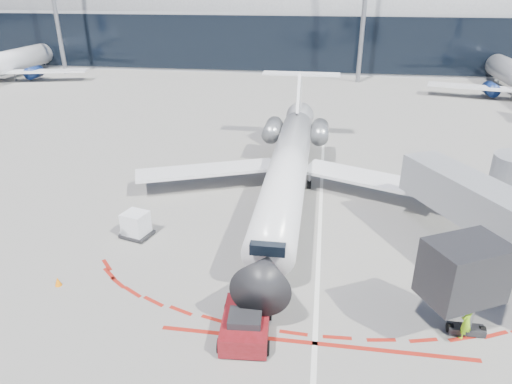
# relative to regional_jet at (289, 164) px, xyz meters

# --- Properties ---
(ground) EXTENTS (260.00, 260.00, 0.00)m
(ground) POSITION_rel_regional_jet_xyz_m (2.48, -3.89, -2.41)
(ground) COLOR slate
(ground) RESTS_ON ground
(apron_centerline) EXTENTS (0.25, 40.00, 0.01)m
(apron_centerline) POSITION_rel_regional_jet_xyz_m (2.48, -1.89, -2.41)
(apron_centerline) COLOR silver
(apron_centerline) RESTS_ON ground
(apron_stop_bar) EXTENTS (14.00, 0.25, 0.01)m
(apron_stop_bar) POSITION_rel_regional_jet_xyz_m (2.48, -15.39, -2.41)
(apron_stop_bar) COLOR maroon
(apron_stop_bar) RESTS_ON ground
(terminal_building) EXTENTS (150.00, 24.15, 24.00)m
(terminal_building) POSITION_rel_regional_jet_xyz_m (2.48, 61.08, 6.11)
(terminal_building) COLOR #999C9F
(terminal_building) RESTS_ON ground
(jet_bridge) EXTENTS (10.03, 15.20, 4.90)m
(jet_bridge) POSITION_rel_regional_jet_xyz_m (12.28, -6.90, 0.59)
(jet_bridge) COLOR gray
(jet_bridge) RESTS_ON ground
(regional_jet) EXTENTS (23.41, 28.87, 7.23)m
(regional_jet) POSITION_rel_regional_jet_xyz_m (0.00, 0.00, 0.00)
(regional_jet) COLOR silver
(regional_jet) RESTS_ON ground
(pushback_tug) EXTENTS (2.44, 5.30, 1.36)m
(pushback_tug) POSITION_rel_regional_jet_xyz_m (-0.63, -15.29, -1.81)
(pushback_tug) COLOR #570C0E
(pushback_tug) RESTS_ON ground
(ramp_worker) EXTENTS (0.78, 0.77, 1.82)m
(ramp_worker) POSITION_rel_regional_jet_xyz_m (9.05, -14.03, -1.51)
(ramp_worker) COLOR #A5FF1A
(ramp_worker) RESTS_ON ground
(uld_container) EXTENTS (2.09, 1.91, 1.65)m
(uld_container) POSITION_rel_regional_jet_xyz_m (-8.85, -7.60, -1.60)
(uld_container) COLOR black
(uld_container) RESTS_ON ground
(safety_cone_left) EXTENTS (0.36, 0.36, 0.49)m
(safety_cone_left) POSITION_rel_regional_jet_xyz_m (-11.01, -13.09, -2.17)
(safety_cone_left) COLOR orange
(safety_cone_left) RESTS_ON ground
(safety_cone_right) EXTENTS (0.40, 0.40, 0.56)m
(safety_cone_right) POSITION_rel_regional_jet_xyz_m (-0.01, -13.88, -2.13)
(safety_cone_right) COLOR orange
(safety_cone_right) RESTS_ON ground
(bg_airliner_0) EXTENTS (31.84, 33.71, 10.30)m
(bg_airliner_0) POSITION_rel_regional_jet_xyz_m (-49.17, 37.78, 2.74)
(bg_airliner_0) COLOR silver
(bg_airliner_0) RESTS_ON ground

